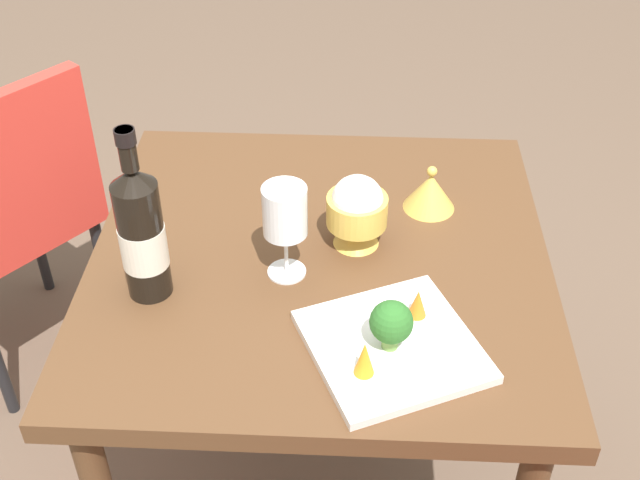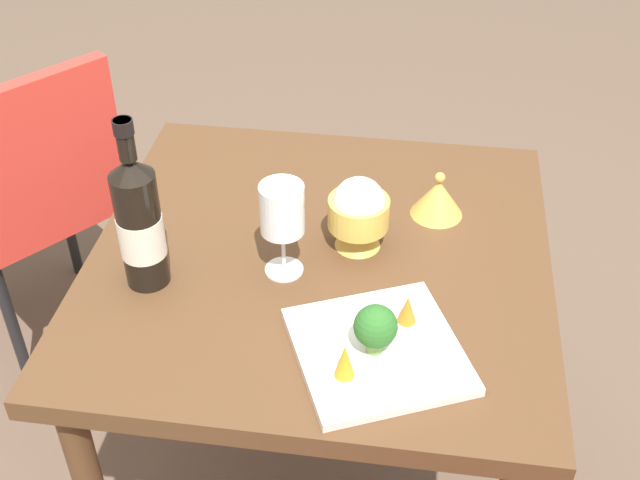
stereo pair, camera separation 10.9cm
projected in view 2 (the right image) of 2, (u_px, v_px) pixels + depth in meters
name	position (u px, v px, depth m)	size (l,w,h in m)	color
dining_table	(320.00, 292.00, 1.53)	(0.82, 0.82, 0.73)	brown
chair_by_wall	(36.00, 190.00, 1.98)	(0.56, 0.56, 0.85)	red
wine_bottle	(139.00, 222.00, 1.34)	(0.08, 0.08, 0.32)	black
wine_glass	(282.00, 211.00, 1.35)	(0.08, 0.08, 0.18)	white
rice_bowl	(359.00, 212.00, 1.44)	(0.11, 0.11, 0.14)	gold
rice_bowl_lid	(438.00, 197.00, 1.54)	(0.10, 0.10, 0.09)	gold
serving_plate	(378.00, 351.00, 1.27)	(0.33, 0.33, 0.02)	white
broccoli_floret	(376.00, 327.00, 1.23)	(0.07, 0.07, 0.09)	#729E4C
carrot_garnish_left	(407.00, 309.00, 1.29)	(0.03, 0.03, 0.05)	orange
carrot_garnish_right	(345.00, 361.00, 1.20)	(0.03, 0.03, 0.06)	orange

